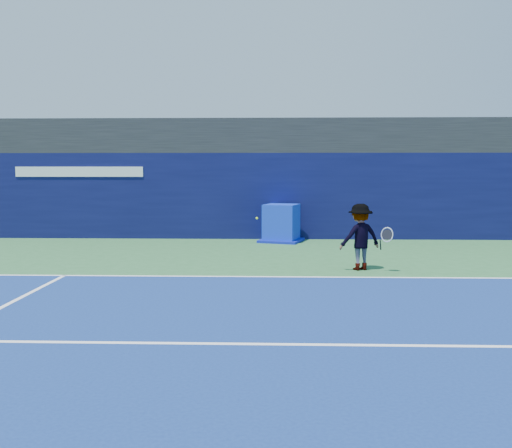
% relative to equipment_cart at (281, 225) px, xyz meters
% --- Properties ---
extents(ground, '(80.00, 80.00, 0.00)m').
position_rel_equipment_cart_xyz_m(ground, '(-0.07, -9.36, -0.58)').
color(ground, '#2C6133').
rests_on(ground, ground).
extents(baseline, '(24.00, 0.10, 0.01)m').
position_rel_equipment_cart_xyz_m(baseline, '(-0.07, -6.36, -0.57)').
color(baseline, white).
rests_on(baseline, ground).
extents(service_line, '(24.00, 0.10, 0.01)m').
position_rel_equipment_cart_xyz_m(service_line, '(-0.07, -11.36, -0.57)').
color(service_line, white).
rests_on(service_line, ground).
extents(stadium_band, '(36.00, 3.00, 1.20)m').
position_rel_equipment_cart_xyz_m(stadium_band, '(-0.07, 2.14, 3.02)').
color(stadium_band, black).
rests_on(stadium_band, back_wall_assembly).
extents(back_wall_assembly, '(36.00, 1.03, 3.00)m').
position_rel_equipment_cart_xyz_m(back_wall_assembly, '(-0.07, 1.14, 0.92)').
color(back_wall_assembly, '#0A0D3B').
rests_on(back_wall_assembly, ground).
extents(equipment_cart, '(1.64, 1.64, 1.26)m').
position_rel_equipment_cart_xyz_m(equipment_cart, '(0.00, 0.00, 0.00)').
color(equipment_cart, '#0E2AC5').
rests_on(equipment_cart, ground).
extents(tennis_player, '(1.33, 0.92, 1.62)m').
position_rel_equipment_cart_xyz_m(tennis_player, '(1.85, -5.34, 0.23)').
color(tennis_player, white).
rests_on(tennis_player, ground).
extents(tennis_ball, '(0.06, 0.06, 0.06)m').
position_rel_equipment_cart_xyz_m(tennis_ball, '(-0.67, -4.89, 0.64)').
color(tennis_ball, '#C2F71B').
rests_on(tennis_ball, ground).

